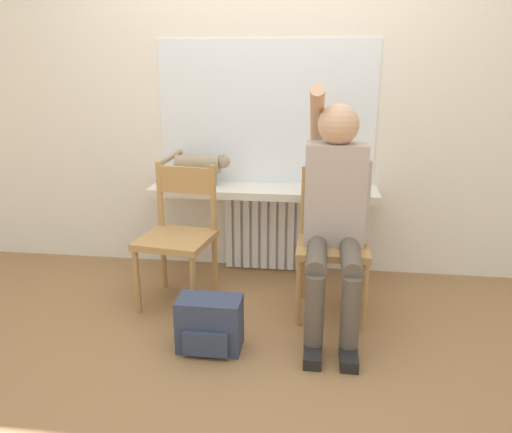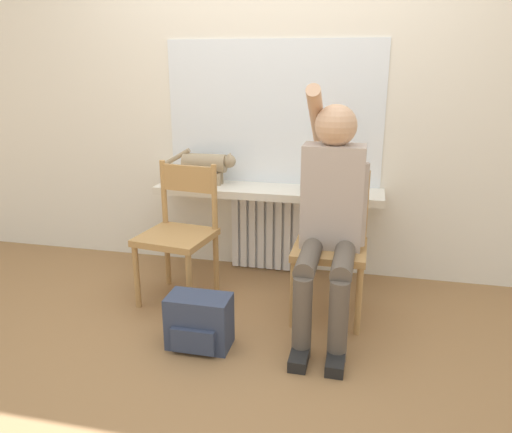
% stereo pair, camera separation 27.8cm
% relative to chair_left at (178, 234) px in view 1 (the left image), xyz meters
% --- Properties ---
extents(ground_plane, '(12.00, 12.00, 0.00)m').
position_rel_chair_left_xyz_m(ground_plane, '(0.46, -0.57, -0.44)').
color(ground_plane, olive).
extents(wall_with_window, '(7.00, 0.06, 2.70)m').
position_rel_chair_left_xyz_m(wall_with_window, '(0.46, 0.66, 0.91)').
color(wall_with_window, white).
rests_on(wall_with_window, ground_plane).
extents(radiator, '(0.57, 0.08, 0.58)m').
position_rel_chair_left_xyz_m(radiator, '(0.46, 0.58, -0.15)').
color(radiator, white).
rests_on(radiator, ground_plane).
extents(windowsill, '(1.54, 0.33, 0.05)m').
position_rel_chair_left_xyz_m(windowsill, '(0.46, 0.46, 0.17)').
color(windowsill, silver).
rests_on(windowsill, radiator).
extents(window_glass, '(1.48, 0.01, 0.96)m').
position_rel_chair_left_xyz_m(window_glass, '(0.46, 0.62, 0.67)').
color(window_glass, white).
rests_on(window_glass, windowsill).
extents(chair_left, '(0.47, 0.47, 0.85)m').
position_rel_chair_left_xyz_m(chair_left, '(0.00, 0.00, 0.00)').
color(chair_left, '#B2844C').
rests_on(chair_left, ground_plane).
extents(chair_right, '(0.41, 0.41, 0.85)m').
position_rel_chair_left_xyz_m(chair_right, '(0.94, 0.00, 0.00)').
color(chair_right, '#B2844C').
rests_on(chair_right, ground_plane).
extents(person, '(0.36, 1.03, 1.34)m').
position_rel_chair_left_xyz_m(person, '(0.94, -0.12, 0.25)').
color(person, brown).
rests_on(person, ground_plane).
extents(cat, '(0.52, 0.12, 0.25)m').
position_rel_chair_left_xyz_m(cat, '(0.03, 0.49, 0.34)').
color(cat, '#9E896B').
rests_on(cat, windowsill).
extents(backpack, '(0.33, 0.22, 0.29)m').
position_rel_chair_left_xyz_m(backpack, '(0.31, -0.53, -0.30)').
color(backpack, '#333D56').
rests_on(backpack, ground_plane).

